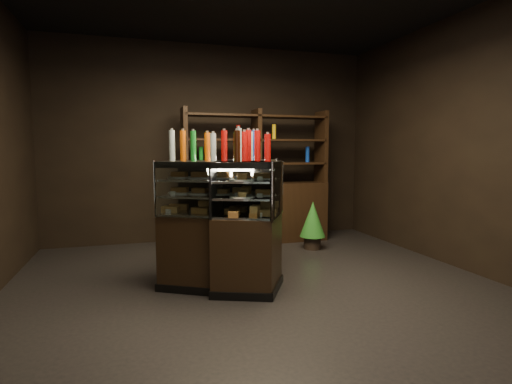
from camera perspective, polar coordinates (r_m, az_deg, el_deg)
ground at (r=4.11m, az=0.72°, el=-13.95°), size 5.00×5.00×0.00m
room_shell at (r=3.90m, az=0.76°, el=13.94°), size 5.02×5.02×3.01m
display_case at (r=4.20m, az=-3.09°, el=-7.23°), size 1.47×1.33×1.30m
food_display at (r=4.11m, az=-3.12°, el=0.57°), size 1.12×1.11×0.41m
bottles_top at (r=4.09m, az=-3.18°, el=6.46°), size 0.97×0.97×0.30m
potted_conifer at (r=5.72m, az=8.10°, el=-3.74°), size 0.36×0.36×0.77m
back_shelving at (r=6.04m, az=0.05°, el=-1.51°), size 2.19×0.43×2.00m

